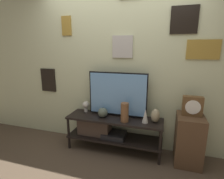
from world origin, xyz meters
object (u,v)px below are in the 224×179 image
at_px(television, 118,94).
at_px(vase_tall_ceramic, 125,112).
at_px(vase_round_glass, 103,113).
at_px(vase_slim_bronze, 145,116).
at_px(vase_urn_stoneware, 155,116).
at_px(decorative_bust, 86,105).
at_px(mantel_clock, 192,106).

height_order(television, vase_tall_ceramic, television).
relative_size(vase_tall_ceramic, vase_round_glass, 1.85).
xyz_separation_m(vase_slim_bronze, vase_urn_stoneware, (0.14, 0.06, -0.00)).
bearing_deg(vase_slim_bronze, vase_urn_stoneware, 22.78).
bearing_deg(television, vase_slim_bronze, -16.53).
distance_m(television, vase_urn_stoneware, 0.65).
bearing_deg(vase_slim_bronze, decorative_bust, 171.05).
relative_size(vase_round_glass, mantel_clock, 0.57).
xyz_separation_m(vase_urn_stoneware, vase_round_glass, (-0.80, -0.04, -0.03)).
xyz_separation_m(vase_tall_ceramic, vase_round_glass, (-0.37, 0.06, -0.07)).
bearing_deg(vase_urn_stoneware, vase_slim_bronze, -157.22).
height_order(vase_tall_ceramic, decorative_bust, vase_tall_ceramic).
distance_m(vase_urn_stoneware, vase_tall_ceramic, 0.45).
relative_size(vase_tall_ceramic, mantel_clock, 1.05).
relative_size(vase_slim_bronze, vase_urn_stoneware, 1.02).
height_order(television, vase_round_glass, television).
bearing_deg(vase_round_glass, decorative_bust, 157.92).
xyz_separation_m(vase_tall_ceramic, decorative_bust, (-0.72, 0.21, -0.03)).
height_order(television, vase_slim_bronze, television).
bearing_deg(mantel_clock, decorative_bust, 176.83).
height_order(vase_slim_bronze, vase_urn_stoneware, vase_slim_bronze).
bearing_deg(decorative_bust, vase_urn_stoneware, -5.07).
height_order(vase_round_glass, decorative_bust, decorative_bust).
bearing_deg(vase_slim_bronze, mantel_clock, 6.42).
relative_size(vase_urn_stoneware, vase_round_glass, 1.32).
height_order(vase_urn_stoneware, mantel_clock, mantel_clock).
bearing_deg(television, vase_tall_ceramic, -48.71).
height_order(vase_urn_stoneware, vase_round_glass, vase_urn_stoneware).
distance_m(vase_urn_stoneware, mantel_clock, 0.52).
relative_size(vase_urn_stoneware, vase_tall_ceramic, 0.72).
bearing_deg(vase_tall_ceramic, vase_slim_bronze, 8.84).
xyz_separation_m(vase_urn_stoneware, decorative_bust, (-1.16, 0.10, 0.01)).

